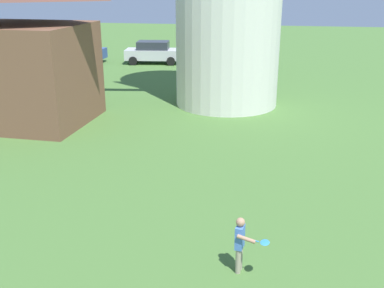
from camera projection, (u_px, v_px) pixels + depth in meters
player_far at (241, 242)px, 9.24m from camera, size 0.70×0.59×1.22m
parked_car_blue at (75, 51)px, 33.29m from camera, size 4.31×1.98×1.56m
parked_car_silver at (153, 52)px, 32.80m from camera, size 4.07×2.25×1.56m
parked_car_green at (230, 56)px, 31.25m from camera, size 4.14×1.99×1.56m
chapel at (10, 42)px, 18.54m from camera, size 6.47×4.86×7.60m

